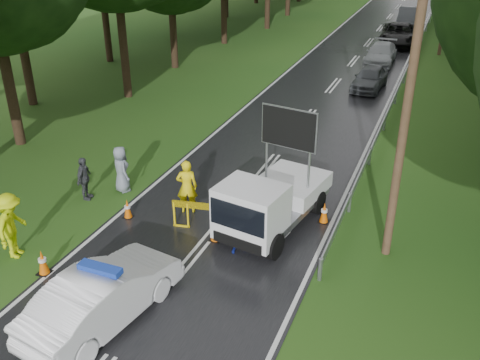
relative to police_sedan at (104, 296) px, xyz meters
The scene contains 21 objects.
ground 3.65m from the police_sedan, 77.08° to the left, with size 160.00×160.00×0.00m, color #1C4814.
road 33.51m from the police_sedan, 88.63° to the left, with size 7.00×140.00×0.02m, color black.
guardrail 33.46m from the police_sedan, 82.27° to the left, with size 0.12×60.06×0.70m.
utility_pole_near 9.21m from the police_sedan, 42.45° to the left, with size 1.40×0.24×10.00m.
police_sedan is the anchor object (origin of this frame).
work_truck 5.94m from the police_sedan, 66.77° to the left, with size 2.75×4.84×3.65m.
barrier 4.73m from the police_sedan, 82.54° to the left, with size 2.29×0.46×0.96m.
officer 5.52m from the police_sedan, 95.40° to the left, with size 0.69×0.45×1.88m, color yellow.
civilian 4.50m from the police_sedan, 62.31° to the left, with size 0.78×0.61×1.61m, color #18299E.
bystander_left 4.25m from the police_sedan, 161.26° to the left, with size 1.31×0.75×2.02m, color #BFD80B.
bystander_mid 6.54m from the police_sedan, 130.30° to the left, with size 0.92×0.38×1.57m, color #3B3D42.
bystander_right 6.88m from the police_sedan, 119.44° to the left, with size 0.83×0.54×1.70m, color gray.
queue_car_first 21.76m from the police_sedan, 82.64° to the left, with size 1.52×3.78×1.29m, color #414549.
queue_car_second 27.70m from the police_sedan, 84.82° to the left, with size 1.79×4.40×1.28m, color #AAAEB2.
queue_car_third 33.71m from the police_sedan, 85.07° to the left, with size 2.54×5.52×1.53m, color black.
queue_car_fourth 41.22m from the police_sedan, 86.09° to the left, with size 1.66×4.77×1.57m, color #404448.
cone_near_left 2.88m from the police_sedan, 160.79° to the left, with size 0.36×0.36×0.76m.
cone_center 4.38m from the police_sedan, 76.00° to the left, with size 0.38×0.38×0.81m.
cone_far 6.11m from the police_sedan, 79.09° to the left, with size 0.37×0.37×0.77m.
cone_left_mid 4.94m from the police_sedan, 116.25° to the left, with size 0.32×0.32×0.68m.
cone_right 7.58m from the police_sedan, 59.21° to the left, with size 0.34×0.34×0.72m.
Camera 1 is at (6.05, -11.79, 9.07)m, focal length 40.00 mm.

